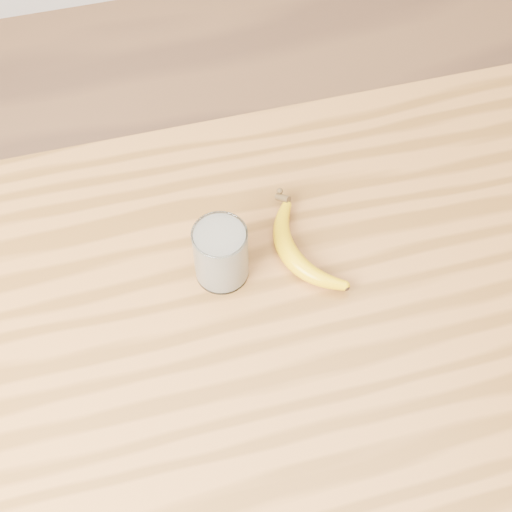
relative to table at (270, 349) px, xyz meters
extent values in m
plane|color=brown|center=(0.00, 0.00, -0.77)|extent=(4.00, 4.00, 0.00)
cube|color=#99602A|center=(0.00, 0.00, 0.11)|extent=(1.20, 0.80, 0.04)
cylinder|color=brown|center=(0.54, 0.34, -0.34)|extent=(0.06, 0.06, 0.86)
cylinder|color=white|center=(-0.06, 0.08, 0.18)|extent=(0.08, 0.08, 0.10)
torus|color=white|center=(-0.06, 0.08, 0.23)|extent=(0.08, 0.08, 0.00)
cylinder|color=silver|center=(-0.06, 0.08, 0.18)|extent=(0.08, 0.08, 0.10)
camera|label=1|loc=(-0.15, -0.49, 1.06)|focal=50.00mm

